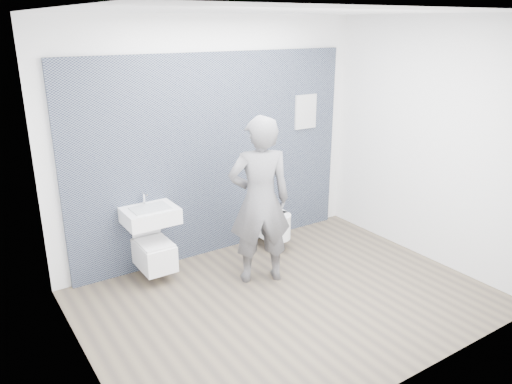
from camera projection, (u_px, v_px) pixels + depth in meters
ground at (288, 299)px, 5.15m from camera, size 4.00×4.00×0.00m
room_shell at (292, 134)px, 4.59m from camera, size 4.00×4.00×4.00m
tile_wall at (218, 248)px, 6.31m from camera, size 3.60×0.06×2.40m
washbasin at (150, 215)px, 5.38m from camera, size 0.57×0.43×0.43m
toilet_square at (154, 253)px, 5.50m from camera, size 0.35×0.50×0.66m
toilet_rounded at (272, 223)px, 6.26m from camera, size 0.34×0.58×0.32m
info_placard at (302, 227)px, 6.96m from camera, size 0.33×0.03×0.44m
visitor at (260, 201)px, 5.28m from camera, size 0.78×0.65×1.84m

